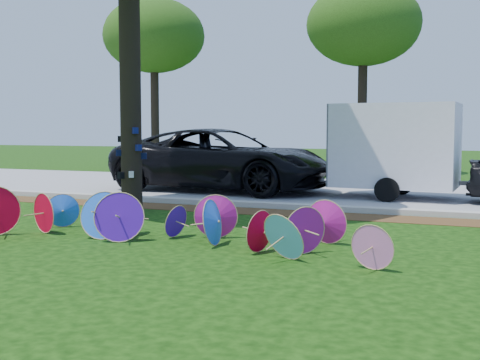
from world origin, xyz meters
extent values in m
plane|color=black|center=(0.00, 0.00, 0.00)|extent=(90.00, 90.00, 0.00)
cube|color=#472D16|center=(0.00, 4.50, 0.01)|extent=(90.00, 1.00, 0.01)
cube|color=#B7B5AD|center=(0.00, 5.20, 0.06)|extent=(90.00, 0.30, 0.12)
cube|color=gray|center=(0.00, 9.35, 0.01)|extent=(90.00, 8.00, 0.01)
cylinder|color=black|center=(-2.53, 3.43, 3.12)|extent=(0.44, 0.44, 6.24)
cone|color=red|center=(1.44, 0.49, 0.31)|extent=(0.32, 0.64, 0.63)
cone|color=pink|center=(3.08, 0.03, 0.30)|extent=(0.61, 0.32, 0.60)
cone|color=blue|center=(-2.64, 1.28, 0.30)|extent=(0.53, 0.47, 0.61)
cone|color=#F557C0|center=(-1.13, 1.05, 0.31)|extent=(0.23, 0.64, 0.63)
cone|color=#B7168A|center=(2.12, 1.43, 0.35)|extent=(0.72, 0.34, 0.70)
cone|color=#4710AA|center=(-0.97, 0.53, 0.40)|extent=(0.84, 0.60, 0.80)
cone|color=#B7168A|center=(1.99, 0.66, 0.34)|extent=(0.54, 0.60, 0.69)
cone|color=blue|center=(-1.33, 0.66, 0.40)|extent=(0.84, 0.45, 0.79)
cone|color=#4710AA|center=(-0.32, 1.14, 0.27)|extent=(0.30, 0.57, 0.55)
cone|color=red|center=(-2.54, 0.71, 0.35)|extent=(0.68, 0.38, 0.70)
cone|color=blue|center=(0.60, 0.74, 0.36)|extent=(0.25, 0.73, 0.73)
cone|color=#B7168A|center=(0.37, 1.26, 0.36)|extent=(0.73, 0.37, 0.73)
cone|color=#5DACE6|center=(1.89, 0.16, 0.35)|extent=(0.78, 0.62, 0.68)
imported|color=black|center=(-2.51, 8.27, 0.89)|extent=(6.60, 3.45, 1.77)
cube|color=white|center=(2.33, 8.20, 1.35)|extent=(3.13, 2.11, 2.70)
cylinder|color=black|center=(-8.91, 15.73, 2.50)|extent=(0.36, 0.36, 5.00)
ellipsoid|color=#1D370C|center=(-8.91, 15.73, 5.80)|extent=(4.40, 4.40, 3.20)
cylinder|color=black|center=(0.04, 16.20, 2.50)|extent=(0.36, 0.36, 5.00)
ellipsoid|color=#1D370C|center=(0.04, 16.20, 5.80)|extent=(4.40, 4.40, 3.20)
camera|label=1|loc=(4.24, -7.51, 1.77)|focal=45.00mm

